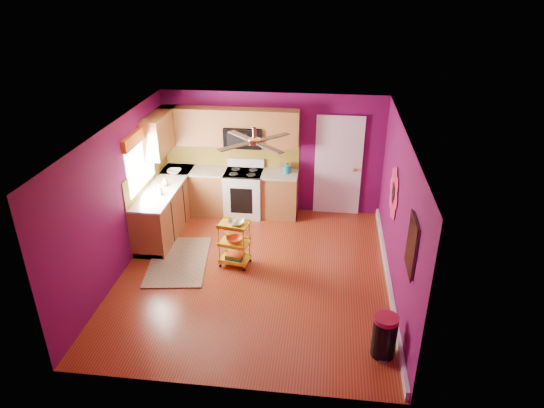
# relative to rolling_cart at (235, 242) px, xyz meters

# --- Properties ---
(ground) EXTENTS (5.00, 5.00, 0.00)m
(ground) POSITION_rel_rolling_cart_xyz_m (0.38, -0.23, -0.46)
(ground) COLOR maroon
(ground) RESTS_ON ground
(room_envelope) EXTENTS (4.54, 5.04, 2.52)m
(room_envelope) POSITION_rel_rolling_cart_xyz_m (0.40, -0.23, 1.17)
(room_envelope) COLOR #620B48
(room_envelope) RESTS_ON ground
(lower_cabinets) EXTENTS (2.81, 2.31, 0.94)m
(lower_cabinets) POSITION_rel_rolling_cart_xyz_m (-0.97, 1.58, -0.03)
(lower_cabinets) COLOR brown
(lower_cabinets) RESTS_ON ground
(electric_range) EXTENTS (0.76, 0.66, 1.13)m
(electric_range) POSITION_rel_rolling_cart_xyz_m (-0.17, 1.94, 0.02)
(electric_range) COLOR white
(electric_range) RESTS_ON ground
(upper_cabinetry) EXTENTS (2.80, 2.30, 1.26)m
(upper_cabinetry) POSITION_rel_rolling_cart_xyz_m (-0.86, 1.94, 1.34)
(upper_cabinetry) COLOR brown
(upper_cabinetry) RESTS_ON ground
(left_window) EXTENTS (0.08, 1.35, 1.08)m
(left_window) POSITION_rel_rolling_cart_xyz_m (-1.84, 0.82, 1.28)
(left_window) COLOR white
(left_window) RESTS_ON ground
(panel_door) EXTENTS (0.95, 0.11, 2.15)m
(panel_door) POSITION_rel_rolling_cart_xyz_m (1.73, 2.23, 0.56)
(panel_door) COLOR white
(panel_door) RESTS_ON ground
(right_wall_art) EXTENTS (0.04, 2.74, 1.04)m
(right_wall_art) POSITION_rel_rolling_cart_xyz_m (2.61, -0.57, 0.98)
(right_wall_art) COLOR black
(right_wall_art) RESTS_ON ground
(ceiling_fan) EXTENTS (1.01, 1.01, 0.26)m
(ceiling_fan) POSITION_rel_rolling_cart_xyz_m (0.38, -0.03, 1.83)
(ceiling_fan) COLOR #BF8C3F
(ceiling_fan) RESTS_ON ground
(shag_rug) EXTENTS (1.19, 1.73, 0.02)m
(shag_rug) POSITION_rel_rolling_cart_xyz_m (-1.02, -0.03, -0.45)
(shag_rug) COLOR #322010
(shag_rug) RESTS_ON ground
(rolling_cart) EXTENTS (0.55, 0.44, 0.90)m
(rolling_cart) POSITION_rel_rolling_cart_xyz_m (0.00, 0.00, 0.00)
(rolling_cart) COLOR yellow
(rolling_cart) RESTS_ON ground
(trash_can) EXTENTS (0.38, 0.39, 0.62)m
(trash_can) POSITION_rel_rolling_cart_xyz_m (2.37, -1.92, -0.15)
(trash_can) COLOR black
(trash_can) RESTS_ON ground
(teal_kettle) EXTENTS (0.18, 0.18, 0.21)m
(teal_kettle) POSITION_rel_rolling_cart_xyz_m (0.70, 2.02, 0.56)
(teal_kettle) COLOR #127E87
(teal_kettle) RESTS_ON lower_cabinets
(toaster) EXTENTS (0.22, 0.15, 0.18)m
(toaster) POSITION_rel_rolling_cart_xyz_m (0.66, 2.03, 0.57)
(toaster) COLOR beige
(toaster) RESTS_ON lower_cabinets
(soap_bottle_a) EXTENTS (0.09, 0.09, 0.19)m
(soap_bottle_a) POSITION_rel_rolling_cart_xyz_m (-1.51, 0.70, 0.58)
(soap_bottle_a) COLOR #EA3F72
(soap_bottle_a) RESTS_ON lower_cabinets
(soap_bottle_b) EXTENTS (0.13, 0.13, 0.16)m
(soap_bottle_b) POSITION_rel_rolling_cart_xyz_m (-1.54, 1.10, 0.56)
(soap_bottle_b) COLOR white
(soap_bottle_b) RESTS_ON lower_cabinets
(counter_dish) EXTENTS (0.27, 0.27, 0.07)m
(counter_dish) POSITION_rel_rolling_cart_xyz_m (-1.55, 1.73, 0.51)
(counter_dish) COLOR white
(counter_dish) RESTS_ON lower_cabinets
(counter_cup) EXTENTS (0.12, 0.12, 0.10)m
(counter_cup) POSITION_rel_rolling_cart_xyz_m (-1.60, 0.83, 0.53)
(counter_cup) COLOR white
(counter_cup) RESTS_ON lower_cabinets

